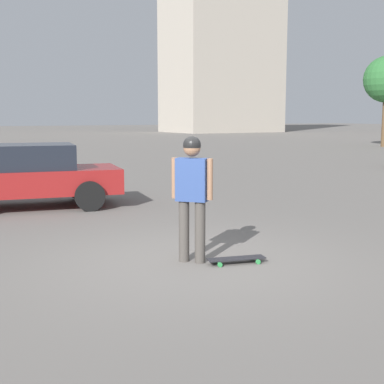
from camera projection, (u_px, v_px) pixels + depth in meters
name	position (u px, v px, depth m)	size (l,w,h in m)	color
ground_plane	(192.00, 262.00, 7.57)	(220.00, 220.00, 0.00)	slate
person	(192.00, 188.00, 7.42)	(0.44, 0.46, 1.78)	#4C4742
skateboard	(236.00, 259.00, 7.48)	(0.85, 0.41, 0.08)	#232328
car_parked_near	(29.00, 175.00, 11.94)	(4.27, 2.47, 1.43)	maroon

